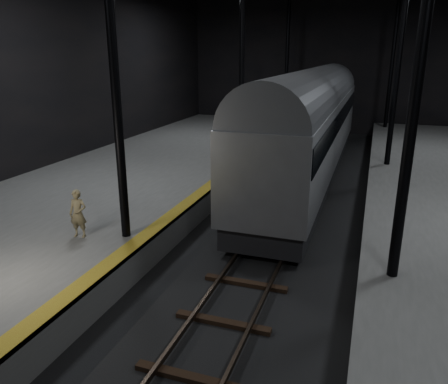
% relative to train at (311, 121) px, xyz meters
% --- Properties ---
extents(ground, '(44.00, 44.00, 0.00)m').
position_rel_train_xyz_m(ground, '(0.00, -7.36, -3.04)').
color(ground, black).
rests_on(ground, ground).
extents(platform_left, '(9.00, 43.80, 1.00)m').
position_rel_train_xyz_m(platform_left, '(-7.50, -7.36, -2.54)').
color(platform_left, '#595956').
rests_on(platform_left, ground).
extents(tactile_strip, '(0.50, 43.80, 0.01)m').
position_rel_train_xyz_m(tactile_strip, '(-3.25, -7.36, -2.04)').
color(tactile_strip, olive).
rests_on(tactile_strip, platform_left).
extents(track, '(2.40, 43.00, 0.24)m').
position_rel_train_xyz_m(track, '(0.00, -7.36, -2.98)').
color(track, '#3F3328').
rests_on(track, ground).
extents(train, '(3.06, 20.41, 5.46)m').
position_rel_train_xyz_m(train, '(0.00, 0.00, 0.00)').
color(train, '#94959B').
rests_on(train, ground).
extents(woman, '(0.58, 0.43, 1.47)m').
position_rel_train_xyz_m(woman, '(-5.07, -11.88, -1.31)').
color(woman, '#928359').
rests_on(woman, platform_left).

